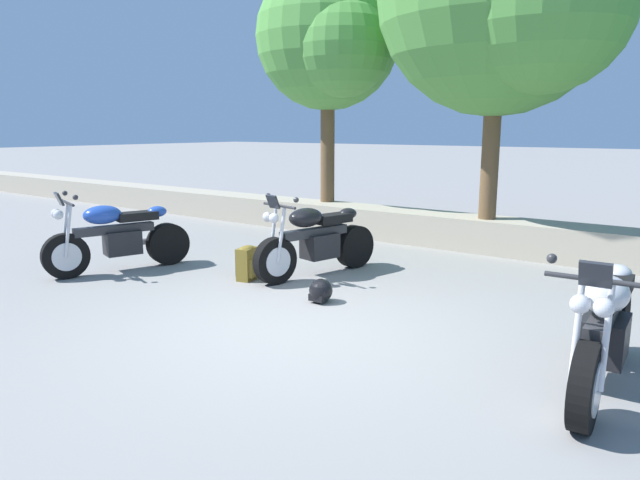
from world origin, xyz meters
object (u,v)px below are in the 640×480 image
object	(u,v)px
motorcycle_blue_near_left	(117,238)
motorcycle_silver_far_right	(603,332)
rider_backpack	(248,262)
rider_helmet	(320,291)
motorcycle_black_centre	(316,241)
leafy_tree_far_left	(331,40)

from	to	relation	value
motorcycle_blue_near_left	motorcycle_silver_far_right	size ratio (longest dim) A/B	0.97
motorcycle_silver_far_right	rider_backpack	distance (m)	4.59
motorcycle_blue_near_left	motorcycle_silver_far_right	bearing A→B (deg)	-0.89
rider_backpack	rider_helmet	world-z (taller)	rider_backpack
motorcycle_black_centre	rider_backpack	size ratio (longest dim) A/B	4.35
rider_backpack	leafy_tree_far_left	size ratio (longest dim) A/B	0.10
motorcycle_black_centre	rider_backpack	distance (m)	0.98
motorcycle_blue_near_left	rider_helmet	distance (m)	3.28
motorcycle_black_centre	motorcycle_silver_far_right	world-z (taller)	same
leafy_tree_far_left	motorcycle_silver_far_right	bearing A→B (deg)	-38.67
motorcycle_silver_far_right	motorcycle_blue_near_left	bearing A→B (deg)	179.11
motorcycle_blue_near_left	motorcycle_black_centre	distance (m)	2.84
motorcycle_blue_near_left	motorcycle_black_centre	size ratio (longest dim) A/B	0.98
motorcycle_black_centre	motorcycle_silver_far_right	xyz separation A→B (m)	(3.92, -1.58, 0.00)
rider_backpack	motorcycle_blue_near_left	bearing A→B (deg)	-157.97
rider_backpack	leafy_tree_far_left	xyz separation A→B (m)	(-1.38, 3.88, 3.43)
motorcycle_blue_near_left	rider_helmet	size ratio (longest dim) A/B	7.17
motorcycle_silver_far_right	rider_backpack	xyz separation A→B (m)	(-4.51, 0.84, -0.24)
motorcycle_silver_far_right	rider_helmet	distance (m)	3.19
motorcycle_black_centre	leafy_tree_far_left	bearing A→B (deg)	122.17
motorcycle_black_centre	motorcycle_silver_far_right	size ratio (longest dim) A/B	0.99
motorcycle_silver_far_right	leafy_tree_far_left	bearing A→B (deg)	141.33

